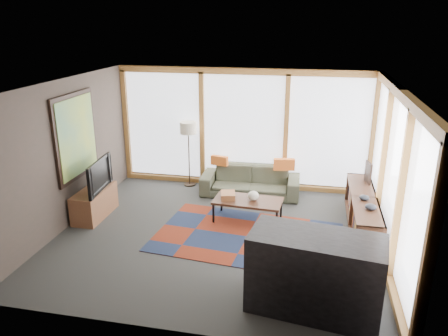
% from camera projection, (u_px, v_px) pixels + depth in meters
% --- Properties ---
extents(ground, '(5.50, 5.50, 0.00)m').
position_uv_depth(ground, '(219.00, 235.00, 7.57)').
color(ground, '#2A2B28').
rests_on(ground, ground).
extents(room_envelope, '(5.52, 5.02, 2.62)m').
position_uv_depth(room_envelope, '(254.00, 143.00, 7.49)').
color(room_envelope, '#3E372F').
rests_on(room_envelope, ground).
extents(rug, '(3.28, 2.28, 0.01)m').
position_uv_depth(rug, '(247.00, 237.00, 7.50)').
color(rug, maroon).
rests_on(rug, ground).
extents(sofa, '(2.08, 0.86, 0.60)m').
position_uv_depth(sofa, '(250.00, 181.00, 9.23)').
color(sofa, '#383C2A').
rests_on(sofa, ground).
extents(pillow_left, '(0.38, 0.18, 0.20)m').
position_uv_depth(pillow_left, '(219.00, 160.00, 9.27)').
color(pillow_left, orange).
rests_on(pillow_left, sofa).
extents(pillow_right, '(0.45, 0.19, 0.24)m').
position_uv_depth(pillow_right, '(284.00, 164.00, 8.97)').
color(pillow_right, orange).
rests_on(pillow_right, sofa).
extents(floor_lamp, '(0.37, 0.37, 1.45)m').
position_uv_depth(floor_lamp, '(189.00, 154.00, 9.61)').
color(floor_lamp, '#322417').
rests_on(floor_lamp, ground).
extents(coffee_table, '(1.28, 0.70, 0.41)m').
position_uv_depth(coffee_table, '(248.00, 210.00, 8.06)').
color(coffee_table, '#371E12').
rests_on(coffee_table, ground).
extents(book_stack, '(0.32, 0.37, 0.11)m').
position_uv_depth(book_stack, '(228.00, 195.00, 8.06)').
color(book_stack, '#96582F').
rests_on(book_stack, coffee_table).
extents(vase, '(0.24, 0.24, 0.18)m').
position_uv_depth(vase, '(253.00, 196.00, 7.95)').
color(vase, beige).
rests_on(vase, coffee_table).
extents(bookshelf, '(0.44, 2.43, 0.61)m').
position_uv_depth(bookshelf, '(362.00, 212.00, 7.74)').
color(bookshelf, '#371E12').
rests_on(bookshelf, ground).
extents(bowl_a, '(0.23, 0.23, 0.09)m').
position_uv_depth(bowl_a, '(371.00, 207.00, 7.11)').
color(bowl_a, black).
rests_on(bowl_a, bookshelf).
extents(bowl_b, '(0.19, 0.19, 0.09)m').
position_uv_depth(bowl_b, '(364.00, 198.00, 7.48)').
color(bowl_b, black).
rests_on(bowl_b, bookshelf).
extents(shelf_picture, '(0.10, 0.31, 0.40)m').
position_uv_depth(shelf_picture, '(368.00, 172.00, 8.23)').
color(shelf_picture, black).
rests_on(shelf_picture, bookshelf).
extents(tv_console, '(0.45, 1.07, 0.53)m').
position_uv_depth(tv_console, '(95.00, 203.00, 8.22)').
color(tv_console, brown).
rests_on(tv_console, ground).
extents(television, '(0.22, 1.04, 0.60)m').
position_uv_depth(television, '(95.00, 175.00, 8.02)').
color(television, black).
rests_on(television, tv_console).
extents(bar_counter, '(1.74, 1.00, 1.04)m').
position_uv_depth(bar_counter, '(315.00, 274.00, 5.49)').
color(bar_counter, black).
rests_on(bar_counter, ground).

